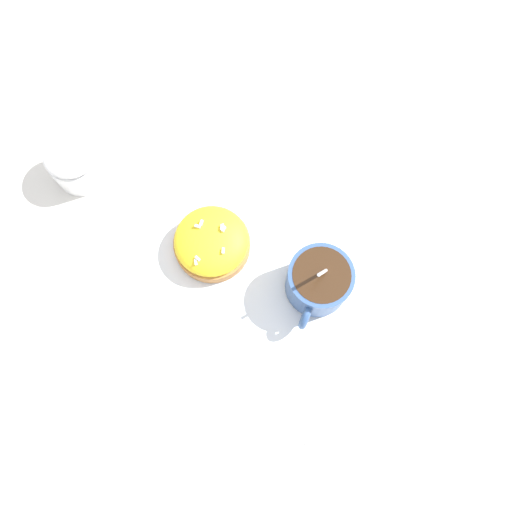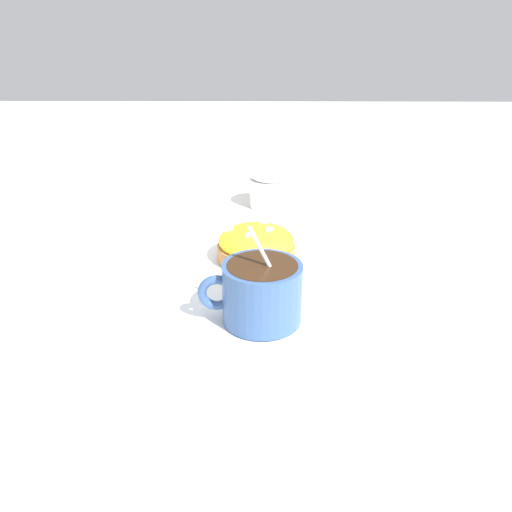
% 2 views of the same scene
% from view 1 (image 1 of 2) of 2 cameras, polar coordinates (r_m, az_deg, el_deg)
% --- Properties ---
extents(ground_plane, '(3.00, 3.00, 0.00)m').
position_cam_1_polar(ground_plane, '(0.64, 0.83, -1.60)').
color(ground_plane, silver).
extents(paper_napkin, '(0.34, 0.34, 0.00)m').
position_cam_1_polar(paper_napkin, '(0.64, 0.83, -1.56)').
color(paper_napkin, white).
rests_on(paper_napkin, ground_plane).
extents(coffee_cup, '(0.08, 0.10, 0.10)m').
position_cam_1_polar(coffee_cup, '(0.61, 7.16, -2.91)').
color(coffee_cup, '#335184').
rests_on(coffee_cup, paper_napkin).
extents(frosted_pastry, '(0.10, 0.10, 0.05)m').
position_cam_1_polar(frosted_pastry, '(0.63, -4.92, 1.90)').
color(frosted_pastry, '#B2753D').
rests_on(frosted_pastry, paper_napkin).
extents(sugar_bowl, '(0.07, 0.07, 0.07)m').
position_cam_1_polar(sugar_bowl, '(0.70, -19.94, 10.18)').
color(sugar_bowl, white).
rests_on(sugar_bowl, ground_plane).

